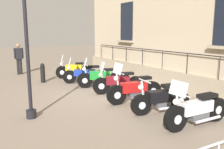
{
  "coord_description": "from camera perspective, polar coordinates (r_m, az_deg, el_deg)",
  "views": [
    {
      "loc": [
        4.82,
        7.75,
        2.46
      ],
      "look_at": [
        0.06,
        0.0,
        0.8
      ],
      "focal_mm": 38.36,
      "sensor_mm": 36.0,
      "label": 1
    }
  ],
  "objects": [
    {
      "name": "motorcycle_green",
      "position": [
        10.57,
        -2.79,
        -0.65
      ],
      "size": [
        2.01,
        0.96,
        1.35
      ],
      "color": "black",
      "rests_on": "ground_plane"
    },
    {
      "name": "motorcycle_maroon",
      "position": [
        9.49,
        1.49,
        -1.9
      ],
      "size": [
        2.01,
        0.89,
        1.29
      ],
      "color": "black",
      "rests_on": "ground_plane"
    },
    {
      "name": "ground_plane",
      "position": [
        9.46,
        0.3,
        -4.74
      ],
      "size": [
        60.0,
        60.0,
        0.0
      ],
      "primitive_type": "plane",
      "color": "gray"
    },
    {
      "name": "motorcycle_blue",
      "position": [
        11.52,
        -6.38,
        0.06
      ],
      "size": [
        2.06,
        1.07,
        1.25
      ],
      "color": "black",
      "rests_on": "ground_plane"
    },
    {
      "name": "motorcycle_white",
      "position": [
        6.67,
        19.58,
        -8.07
      ],
      "size": [
        2.17,
        0.66,
        1.27
      ],
      "color": "black",
      "rests_on": "ground_plane"
    },
    {
      "name": "lamppost",
      "position": [
        6.94,
        -20.03,
        13.27
      ],
      "size": [
        0.35,
        1.05,
        4.12
      ],
      "color": "black",
      "rests_on": "ground_plane"
    },
    {
      "name": "motorcycle_yellow",
      "position": [
        12.77,
        -9.05,
        1.07
      ],
      "size": [
        1.84,
        0.96,
        1.26
      ],
      "color": "black",
      "rests_on": "ground_plane"
    },
    {
      "name": "motorcycle_black",
      "position": [
        7.44,
        11.52,
        -5.87
      ],
      "size": [
        1.97,
        0.76,
        1.05
      ],
      "color": "black",
      "rests_on": "ground_plane"
    },
    {
      "name": "building_facade",
      "position": [
        10.99,
        13.83,
        12.78
      ],
      "size": [
        0.82,
        13.27,
        6.19
      ],
      "color": "tan",
      "rests_on": "ground_plane"
    },
    {
      "name": "pedestrian_standing",
      "position": [
        14.62,
        -21.32,
        3.94
      ],
      "size": [
        0.53,
        0.25,
        1.77
      ],
      "color": "black",
      "rests_on": "ground_plane"
    },
    {
      "name": "motorcycle_red",
      "position": [
        8.35,
        5.39,
        -3.64
      ],
      "size": [
        2.1,
        0.7,
        1.42
      ],
      "color": "black",
      "rests_on": "ground_plane"
    },
    {
      "name": "bollard",
      "position": [
        12.0,
        -16.19,
        0.39
      ],
      "size": [
        0.22,
        0.22,
        0.94
      ],
      "color": "black",
      "rests_on": "ground_plane"
    }
  ]
}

